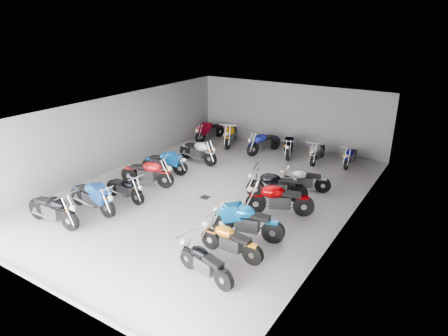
{
  "coord_description": "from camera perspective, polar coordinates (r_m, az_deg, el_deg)",
  "views": [
    {
      "loc": [
        7.81,
        -11.47,
        6.3
      ],
      "look_at": [
        0.36,
        0.26,
        1.0
      ],
      "focal_mm": 32.0,
      "sensor_mm": 36.0,
      "label": 1
    }
  ],
  "objects": [
    {
      "name": "wall_back",
      "position": [
        20.6,
        9.34,
        7.42
      ],
      "size": [
        10.0,
        0.1,
        3.2
      ],
      "primitive_type": "cube",
      "color": "slate",
      "rests_on": "ground"
    },
    {
      "name": "motorcycle_right_c",
      "position": [
        12.08,
        3.23,
        -7.59
      ],
      "size": [
        2.28,
        0.65,
        1.01
      ],
      "rotation": [
        0.0,
        0.0,
        1.78
      ],
      "color": "black",
      "rests_on": "ground"
    },
    {
      "name": "motorcycle_back_e",
      "position": [
        18.76,
        13.24,
        2.23
      ],
      "size": [
        0.42,
        1.99,
        0.87
      ],
      "rotation": [
        0.0,
        0.0,
        3.21
      ],
      "color": "black",
      "rests_on": "ground"
    },
    {
      "name": "motorcycle_left_e",
      "position": [
        17.06,
        -8.42,
        0.76
      ],
      "size": [
        2.03,
        0.71,
        0.91
      ],
      "rotation": [
        0.0,
        0.0,
        -1.29
      ],
      "color": "black",
      "rests_on": "ground"
    },
    {
      "name": "motorcycle_back_d",
      "position": [
        19.34,
        9.34,
        3.17
      ],
      "size": [
        0.8,
        2.04,
        0.93
      ],
      "rotation": [
        0.0,
        0.0,
        3.47
      ],
      "color": "black",
      "rests_on": "ground"
    },
    {
      "name": "wall_right",
      "position": [
        12.71,
        17.31,
        -1.83
      ],
      "size": [
        0.1,
        14.0,
        3.2
      ],
      "primitive_type": "cube",
      "color": "slate",
      "rests_on": "ground"
    },
    {
      "name": "motorcycle_back_a",
      "position": [
        21.6,
        -2.09,
        5.34
      ],
      "size": [
        0.52,
        2.16,
        0.95
      ],
      "rotation": [
        0.0,
        0.0,
        3.0
      ],
      "color": "black",
      "rests_on": "ground"
    },
    {
      "name": "ground",
      "position": [
        15.24,
        -1.66,
        -3.55
      ],
      "size": [
        14.0,
        14.0,
        0.0
      ],
      "primitive_type": "plane",
      "color": "#989690",
      "rests_on": "ground"
    },
    {
      "name": "motorcycle_left_f",
      "position": [
        18.24,
        -3.72,
        2.42
      ],
      "size": [
        2.23,
        0.53,
        0.98
      ],
      "rotation": [
        0.0,
        0.0,
        -1.71
      ],
      "color": "black",
      "rests_on": "ground"
    },
    {
      "name": "wall_left",
      "position": [
        17.83,
        -15.21,
        4.85
      ],
      "size": [
        0.1,
        14.0,
        3.2
      ],
      "primitive_type": "cube",
      "color": "slate",
      "rests_on": "ground"
    },
    {
      "name": "motorcycle_left_a",
      "position": [
        13.89,
        -23.24,
        -5.44
      ],
      "size": [
        2.26,
        0.46,
        0.99
      ],
      "rotation": [
        0.0,
        0.0,
        -1.53
      ],
      "color": "black",
      "rests_on": "ground"
    },
    {
      "name": "ceiling",
      "position": [
        14.21,
        -1.79,
        8.35
      ],
      "size": [
        10.0,
        14.0,
        0.04
      ],
      "primitive_type": "cube",
      "color": "black",
      "rests_on": "wall_back"
    },
    {
      "name": "motorcycle_left_c",
      "position": [
        14.89,
        -13.95,
        -2.85
      ],
      "size": [
        1.94,
        0.42,
        0.85
      ],
      "rotation": [
        0.0,
        0.0,
        -1.65
      ],
      "color": "black",
      "rests_on": "ground"
    },
    {
      "name": "motorcycle_back_c",
      "position": [
        19.59,
        5.68,
        3.67
      ],
      "size": [
        0.78,
        2.18,
        0.98
      ],
      "rotation": [
        0.0,
        0.0,
        2.85
      ],
      "color": "black",
      "rests_on": "ground"
    },
    {
      "name": "motorcycle_right_f",
      "position": [
        15.46,
        11.35,
        -1.7
      ],
      "size": [
        1.85,
        0.95,
        0.87
      ],
      "rotation": [
        0.0,
        0.0,
        2.0
      ],
      "color": "black",
      "rests_on": "ground"
    },
    {
      "name": "motorcycle_left_d",
      "position": [
        15.96,
        -10.85,
        -0.65
      ],
      "size": [
        2.22,
        0.73,
        0.99
      ],
      "rotation": [
        0.0,
        0.0,
        -1.31
      ],
      "color": "black",
      "rests_on": "ground"
    },
    {
      "name": "motorcycle_right_b",
      "position": [
        11.23,
        0.91,
        -10.35
      ],
      "size": [
        2.01,
        0.4,
        0.88
      ],
      "rotation": [
        0.0,
        0.0,
        1.54
      ],
      "color": "black",
      "rests_on": "ground"
    },
    {
      "name": "motorcycle_right_e",
      "position": [
        14.57,
        7.43,
        -2.59
      ],
      "size": [
        2.21,
        0.78,
        0.99
      ],
      "rotation": [
        0.0,
        0.0,
        1.85
      ],
      "color": "black",
      "rests_on": "ground"
    },
    {
      "name": "motorcycle_left_b",
      "position": [
        14.34,
        -18.28,
        -3.88
      ],
      "size": [
        2.3,
        0.49,
        1.01
      ],
      "rotation": [
        0.0,
        0.0,
        -1.65
      ],
      "color": "black",
      "rests_on": "ground"
    },
    {
      "name": "motorcycle_back_b",
      "position": [
        20.76,
        0.99,
        4.82
      ],
      "size": [
        0.93,
        2.22,
        1.01
      ],
      "rotation": [
        0.0,
        0.0,
        3.49
      ],
      "color": "black",
      "rests_on": "ground"
    },
    {
      "name": "drain_grate",
      "position": [
        14.87,
        -2.74,
        -4.2
      ],
      "size": [
        0.32,
        0.32,
        0.01
      ],
      "primitive_type": "cube",
      "color": "black",
      "rests_on": "ground"
    },
    {
      "name": "motorcycle_back_f",
      "position": [
        18.7,
        17.62,
        1.63
      ],
      "size": [
        0.38,
        1.87,
        0.82
      ],
      "rotation": [
        0.0,
        0.0,
        3.18
      ],
      "color": "black",
      "rests_on": "ground"
    },
    {
      "name": "motorcycle_right_a",
      "position": [
        10.41,
        -2.81,
        -13.3
      ],
      "size": [
        1.9,
        0.55,
        0.84
      ],
      "rotation": [
        0.0,
        0.0,
        1.36
      ],
      "color": "black",
      "rests_on": "ground"
    },
    {
      "name": "motorcycle_right_d",
      "position": [
        13.54,
        7.85,
        -4.43
      ],
      "size": [
        2.17,
        1.1,
        1.02
      ],
      "rotation": [
        0.0,
        0.0,
        2.0
      ],
      "color": "black",
      "rests_on": "ground"
    }
  ]
}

